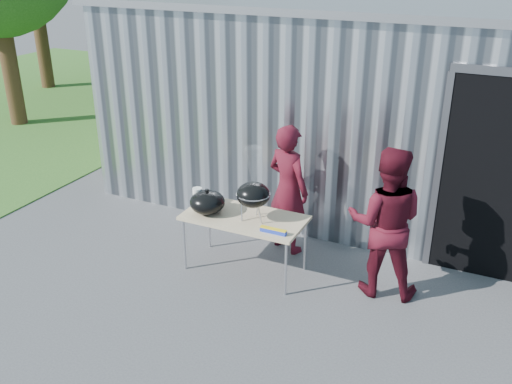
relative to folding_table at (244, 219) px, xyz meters
The scene contains 11 objects.
ground 0.89m from the folding_table, 89.27° to the right, with size 80.00×80.00×0.00m, color #424245.
building 4.23m from the folding_table, 77.16° to the left, with size 8.20×6.20×3.10m.
grass_patch 10.54m from the folding_table, 148.74° to the left, with size 10.00×12.00×0.02m, color #2D591E.
folding_table is the anchor object (origin of this frame).
kettle_grill 0.49m from the folding_table, 13.56° to the right, with size 0.41×0.41×0.93m.
grill_lid 0.51m from the folding_table, 167.74° to the right, with size 0.44×0.44×0.32m.
paper_towels 0.66m from the folding_table, behind, with size 0.12×0.12×0.28m, color white.
white_tub 0.59m from the folding_table, 160.03° to the left, with size 0.20×0.15×0.10m, color white.
foil_box 0.56m from the folding_table, 26.68° to the right, with size 0.32×0.06×0.06m.
person_cook 0.81m from the folding_table, 70.05° to the left, with size 0.64×0.42×1.75m, color #480D18.
person_bystander 1.70m from the folding_table, ahead, with size 0.88×0.69×1.82m, color #480D18.
Camera 1 is at (2.81, -5.08, 3.85)m, focal length 40.00 mm.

